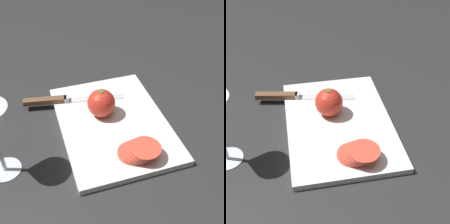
# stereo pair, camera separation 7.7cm
# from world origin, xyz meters

# --- Properties ---
(ground_plane) EXTENTS (3.00, 3.00, 0.00)m
(ground_plane) POSITION_xyz_m (0.00, 0.00, 0.00)
(ground_plane) COLOR #28282B
(cutting_board) EXTENTS (0.37, 0.26, 0.02)m
(cutting_board) POSITION_xyz_m (0.09, 0.00, 0.01)
(cutting_board) COLOR white
(cutting_board) RESTS_ON ground_plane
(whole_tomato) EXTENTS (0.07, 0.07, 0.07)m
(whole_tomato) POSITION_xyz_m (0.12, 0.02, 0.05)
(whole_tomato) COLOR red
(whole_tomato) RESTS_ON cutting_board
(knife) EXTENTS (0.07, 0.27, 0.01)m
(knife) POSITION_xyz_m (0.21, 0.12, 0.02)
(knife) COLOR silver
(knife) RESTS_ON cutting_board
(tomato_slice_stack_near) EXTENTS (0.09, 0.09, 0.03)m
(tomato_slice_stack_near) POSITION_xyz_m (-0.04, -0.02, 0.03)
(tomato_slice_stack_near) COLOR #DB4C38
(tomato_slice_stack_near) RESTS_ON cutting_board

